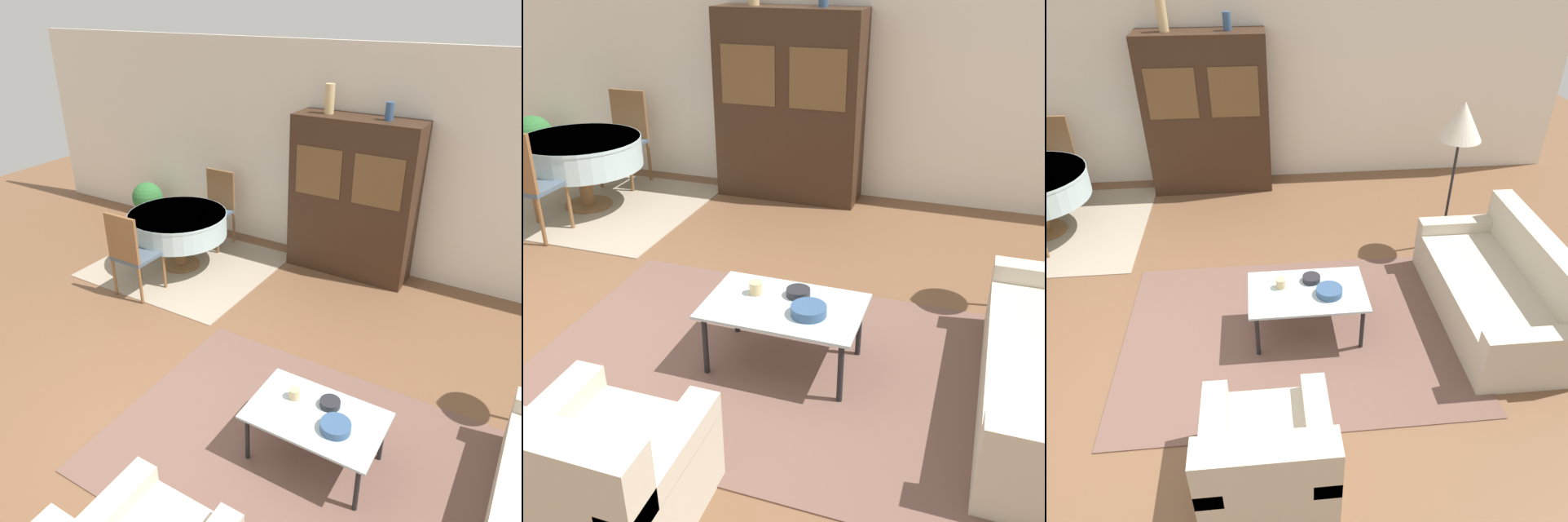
# 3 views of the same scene
# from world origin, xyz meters

# --- Properties ---
(ground_plane) EXTENTS (14.00, 14.00, 0.00)m
(ground_plane) POSITION_xyz_m (0.00, 0.00, 0.00)
(ground_plane) COLOR brown
(wall_back) EXTENTS (10.00, 0.06, 2.70)m
(wall_back) POSITION_xyz_m (0.00, 3.63, 1.35)
(wall_back) COLOR silver
(wall_back) RESTS_ON ground_plane
(area_rug) EXTENTS (2.95, 2.12, 0.01)m
(area_rug) POSITION_xyz_m (1.17, 0.34, 0.01)
(area_rug) COLOR brown
(area_rug) RESTS_ON ground_plane
(dining_rug) EXTENTS (2.16, 1.96, 0.01)m
(dining_rug) POSITION_xyz_m (-1.51, 2.37, 0.01)
(dining_rug) COLOR gray
(dining_rug) RESTS_ON ground_plane
(armchair) EXTENTS (0.80, 0.81, 0.77)m
(armchair) POSITION_xyz_m (0.89, -1.08, 0.29)
(armchair) COLOR beige
(armchair) RESTS_ON ground_plane
(coffee_table) EXTENTS (0.98, 0.62, 0.44)m
(coffee_table) POSITION_xyz_m (1.28, 0.37, 0.40)
(coffee_table) COLOR black
(coffee_table) RESTS_ON area_rug
(display_cabinet) EXTENTS (1.51, 0.48, 1.93)m
(display_cabinet) POSITION_xyz_m (0.33, 3.34, 0.97)
(display_cabinet) COLOR #382316
(display_cabinet) RESTS_ON ground_plane
(dining_table) EXTENTS (1.23, 1.23, 0.73)m
(dining_table) POSITION_xyz_m (-1.57, 2.33, 0.58)
(dining_table) COLOR brown
(dining_table) RESTS_ON dining_rug
(dining_chair_near) EXTENTS (0.44, 0.44, 1.03)m
(dining_chair_near) POSITION_xyz_m (-1.57, 1.49, 0.58)
(dining_chair_near) COLOR brown
(dining_chair_near) RESTS_ON dining_rug
(dining_chair_far) EXTENTS (0.44, 0.44, 1.03)m
(dining_chair_far) POSITION_xyz_m (-1.57, 3.17, 0.58)
(dining_chair_far) COLOR brown
(dining_chair_far) RESTS_ON dining_rug
(cup) EXTENTS (0.08, 0.08, 0.08)m
(cup) POSITION_xyz_m (1.06, 0.44, 0.49)
(cup) COLOR tan
(cup) RESTS_ON coffee_table
(bowl) EXTENTS (0.22, 0.22, 0.06)m
(bowl) POSITION_xyz_m (1.46, 0.31, 0.48)
(bowl) COLOR #33517A
(bowl) RESTS_ON coffee_table
(bowl_small) EXTENTS (0.15, 0.15, 0.05)m
(bowl_small) POSITION_xyz_m (1.33, 0.50, 0.47)
(bowl_small) COLOR #232328
(bowl_small) RESTS_ON coffee_table
(potted_plant) EXTENTS (0.46, 0.46, 0.68)m
(potted_plant) POSITION_xyz_m (-2.84, 3.15, 0.37)
(potted_plant) COLOR #93664C
(potted_plant) RESTS_ON ground_plane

